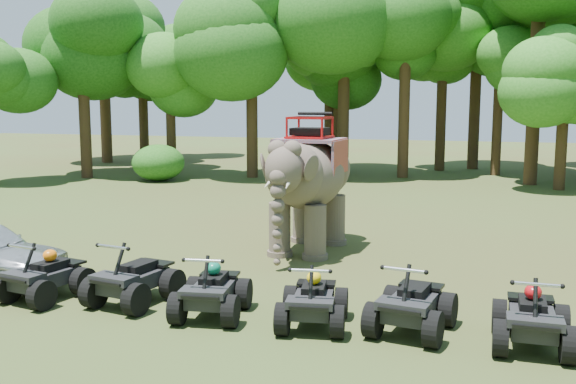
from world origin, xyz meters
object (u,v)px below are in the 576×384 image
elephant (309,182)px  atv_2 (212,284)px  atv_4 (412,296)px  atv_1 (134,271)px  atv_3 (313,294)px  atv_5 (533,310)px  atv_0 (45,269)px

elephant → atv_2: bearing=-89.8°
atv_4 → atv_2: bearing=-167.0°
atv_1 → elephant: bearing=78.6°
atv_3 → atv_5: atv_5 is taller
atv_3 → atv_4: (1.68, 0.23, 0.04)m
atv_5 → elephant: bearing=133.2°
atv_2 → atv_5: bearing=-7.3°
atv_3 → atv_4: bearing=-1.3°
atv_2 → atv_4: bearing=-4.3°
atv_2 → atv_5: size_ratio=0.99×
elephant → atv_5: bearing=-43.8°
atv_3 → atv_5: size_ratio=0.96×
atv_0 → atv_1: bearing=18.8°
atv_2 → atv_0: bearing=172.2°
elephant → atv_0: 7.01m
atv_5 → atv_4: bearing=175.7°
atv_4 → atv_5: (1.92, -0.14, -0.02)m
atv_1 → atv_4: bearing=9.2°
atv_1 → atv_3: atv_1 is taller
elephant → atv_5: (5.27, -5.55, -1.20)m
atv_4 → atv_3: bearing=-163.4°
elephant → atv_0: bearing=-121.1°
atv_0 → atv_2: (3.59, 0.05, 0.00)m
atv_1 → atv_3: size_ratio=1.09×
atv_1 → atv_3: (3.67, -0.20, -0.05)m
atv_5 → atv_1: bearing=179.0°
atv_3 → elephant: bearing=97.2°
elephant → atv_5: 7.74m
atv_1 → atv_5: bearing=8.1°
atv_0 → atv_5: (9.10, 0.19, 0.01)m
atv_2 → atv_4: 3.61m
atv_2 → atv_1: bearing=163.7°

